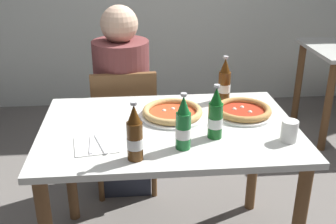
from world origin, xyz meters
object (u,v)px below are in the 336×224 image
Objects in this scene: pizza_marinara_far at (243,111)px; beer_bottle_center at (224,82)px; beer_bottle_left at (135,136)px; beer_bottle_right at (215,116)px; dining_table_main at (169,147)px; pizza_margherita_near at (172,113)px; napkin_with_cutlery at (96,145)px; chair_behind_table at (124,124)px; paper_cup at (289,131)px; beer_bottle_extra at (183,126)px; diner_seated at (123,106)px.

beer_bottle_center reaches higher than pizza_marinara_far.
beer_bottle_left and beer_bottle_right have the same top height.
beer_bottle_right is (0.35, 0.16, 0.00)m from beer_bottle_left.
beer_bottle_center is at bearing 105.51° from pizza_marinara_far.
pizza_margherita_near is (0.03, 0.11, 0.13)m from dining_table_main.
napkin_with_cutlery is at bearing -176.64° from beer_bottle_right.
chair_behind_table is 0.83m from napkin_with_cutlery.
paper_cup is at bearing -21.24° from dining_table_main.
pizza_marinara_far is at bearing 42.92° from beer_bottle_extra.
paper_cup is (0.31, -0.06, -0.06)m from beer_bottle_right.
napkin_with_cutlery is at bearing -144.99° from beer_bottle_center.
paper_cup is at bearing 2.81° from beer_bottle_extra.
beer_bottle_right is at bearing -107.33° from beer_bottle_center.
diner_seated is 5.91× the size of napkin_with_cutlery.
diner_seated is at bearing 109.06° from dining_table_main.
chair_behind_table is at bearing 139.57° from pizza_marinara_far.
chair_behind_table is at bearing 119.16° from beer_bottle_right.
chair_behind_table is at bearing 116.47° from pizza_margherita_near.
pizza_margherita_near is 1.31× the size of beer_bottle_left.
pizza_marinara_far is at bearing 113.27° from paper_cup.
beer_bottle_extra reaches higher than pizza_marinara_far.
diner_seated is at bearing 93.94° from beer_bottle_left.
beer_bottle_extra is at bearing -150.21° from beer_bottle_right.
pizza_margherita_near is (0.25, -0.50, 0.29)m from chair_behind_table.
chair_behind_table is 3.44× the size of beer_bottle_left.
pizza_margherita_near is 1.31× the size of beer_bottle_center.
dining_table_main is at bearing -70.94° from diner_seated.
beer_bottle_right reaches higher than dining_table_main.
chair_behind_table is 4.15× the size of napkin_with_cutlery.
beer_bottle_left is (0.07, -0.95, 0.27)m from diner_seated.
dining_table_main is 0.40m from beer_bottle_left.
dining_table_main is at bearing 158.76° from paper_cup.
dining_table_main is 3.71× the size of pizza_margherita_near.
dining_table_main is 0.32m from beer_bottle_right.
beer_bottle_right is (0.19, -0.13, 0.22)m from dining_table_main.
pizza_marinara_far is at bearing 14.38° from dining_table_main.
chair_behind_table is at bearing 110.10° from dining_table_main.
napkin_with_cutlery is (-0.17, 0.13, -0.10)m from beer_bottle_left.
dining_table_main is at bearing 26.32° from napkin_with_cutlery.
paper_cup is at bearing -11.55° from beer_bottle_right.
pizza_marinara_far is at bearing 35.78° from beer_bottle_left.
chair_behind_table is 0.93m from beer_bottle_right.
beer_bottle_extra is at bearing -73.12° from diner_seated.
beer_bottle_right is 0.18m from beer_bottle_extra.
beer_bottle_center is at bearing 110.24° from paper_cup.
pizza_margherita_near is at bearing 147.60° from paper_cup.
chair_behind_table is 0.70× the size of diner_seated.
chair_behind_table is (-0.22, 0.61, -0.15)m from dining_table_main.
napkin_with_cutlery is (-0.37, 0.06, -0.10)m from beer_bottle_extra.
beer_bottle_center is (0.55, -0.37, 0.27)m from diner_seated.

